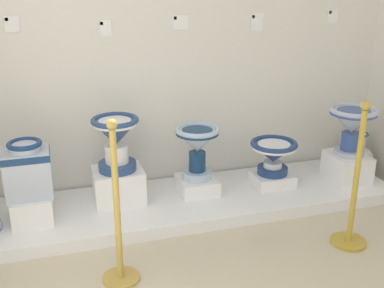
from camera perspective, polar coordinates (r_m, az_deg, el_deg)
name	(u,v)px	position (r m, az deg, el deg)	size (l,w,h in m)	color
wall_back	(184,18)	(4.06, -1.03, 14.84)	(3.92, 0.06, 2.99)	silver
display_platform	(200,200)	(4.02, 0.97, -6.79)	(3.31, 0.86, 0.10)	white
plinth_block_squat_floral	(32,208)	(3.76, -18.59, -7.26)	(0.29, 0.34, 0.20)	white
antique_toilet_squat_floral	(27,168)	(3.63, -19.14, -2.74)	(0.33, 0.26, 0.42)	silver
plinth_block_rightmost	(119,185)	(3.89, -8.80, -4.93)	(0.40, 0.33, 0.27)	white
antique_toilet_rightmost	(116,137)	(3.73, -9.13, 0.86)	(0.37, 0.37, 0.43)	navy
plinth_block_leftmost	(197,185)	(4.04, 0.61, -4.89)	(0.31, 0.33, 0.12)	white
antique_toilet_leftmost	(197,143)	(3.89, 0.63, 0.07)	(0.37, 0.37, 0.45)	#ADC3DC
plinth_block_slender_white	(272,179)	(4.23, 9.55, -4.14)	(0.34, 0.29, 0.10)	white
antique_toilet_slender_white	(273,153)	(4.13, 9.74, -1.02)	(0.41, 0.41, 0.29)	navy
plinth_block_broad_patterned	(347,167)	(4.45, 18.09, -2.65)	(0.31, 0.37, 0.24)	white
antique_toilet_broad_patterned	(352,122)	(4.31, 18.67, 2.49)	(0.41, 0.41, 0.42)	#B0B9D1
info_placard_first	(12,24)	(3.88, -20.81, 13.30)	(0.11, 0.01, 0.12)	white
info_placard_second	(106,28)	(3.91, -10.33, 13.49)	(0.09, 0.01, 0.13)	white
info_placard_third	(180,22)	(4.02, -1.42, 14.38)	(0.14, 0.01, 0.12)	white
info_placard_fourth	(257,22)	(4.25, 7.79, 14.31)	(0.12, 0.01, 0.15)	white
info_placard_fifth	(333,16)	(4.60, 16.53, 14.48)	(0.10, 0.01, 0.13)	white
decorative_vase_companion	(357,157)	(4.86, 19.20, -1.48)	(0.31, 0.31, 0.42)	#365A89
stanchion_post_near_left	(118,232)	(3.01, -8.82, -10.42)	(0.24, 0.24, 1.07)	#B99640
stanchion_post_near_right	(353,203)	(3.56, 18.76, -6.72)	(0.25, 0.25, 1.06)	gold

